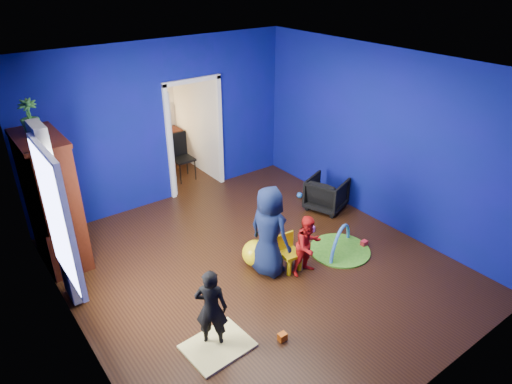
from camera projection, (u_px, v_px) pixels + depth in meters
floor at (257, 267)px, 6.73m from camera, size 5.00×5.50×0.01m
ceiling at (257, 68)px, 5.40m from camera, size 5.00×5.50×0.01m
wall_back at (164, 124)px, 8.03m from camera, size 5.00×0.02×2.90m
wall_front at (440, 284)px, 4.11m from camera, size 5.00×0.02×2.90m
wall_left at (65, 241)px, 4.74m from camera, size 0.02×5.50×2.90m
wall_right at (380, 139)px, 7.40m from camera, size 0.02×5.50×2.90m
alcove at (172, 116)px, 9.06m from camera, size 1.00×1.75×2.50m
armchair at (327, 194)px, 8.17m from camera, size 0.83×0.82×0.59m
child_black at (211, 308)px, 5.19m from camera, size 0.45×0.43×1.04m
child_navy at (269, 232)px, 6.33m from camera, size 0.56×0.74×1.36m
toddler_red at (308, 245)px, 6.42m from camera, size 0.45×0.36×0.92m
vase at (41, 136)px, 5.78m from camera, size 0.19×0.19×0.20m
potted_plant at (29, 116)px, 6.09m from camera, size 0.31×0.31×0.45m
tv_armoire at (52, 201)px, 6.49m from camera, size 0.58×1.14×1.96m
crt_tv at (54, 198)px, 6.49m from camera, size 0.46×0.70×0.54m
yellow_blanket at (218, 346)px, 5.35m from camera, size 0.79×0.65×0.03m
hopper_ball at (256, 253)px, 6.70m from camera, size 0.40×0.40×0.40m
kid_chair at (290, 255)px, 6.58m from camera, size 0.30×0.30×0.50m
play_mat at (340, 250)px, 7.09m from camera, size 0.94×0.94×0.03m
toy_arch at (340, 250)px, 7.09m from camera, size 0.78×0.39×0.84m
window_left at (55, 218)px, 4.95m from camera, size 0.03×0.95×1.55m
curtain at (57, 218)px, 5.54m from camera, size 0.14×0.42×2.40m
doorway at (195, 138)px, 8.53m from camera, size 1.16×0.10×2.10m
study_desk at (162, 148)px, 9.91m from camera, size 0.88×0.44×0.75m
desk_monitor at (157, 121)px, 9.73m from camera, size 0.40×0.05×0.32m
desk_lamp at (146, 125)px, 9.55m from camera, size 0.14×0.14×0.14m
folding_chair at (183, 158)px, 9.19m from camera, size 0.40×0.40×0.92m
book_shelf at (152, 71)px, 9.24m from camera, size 0.88×0.24×0.04m
toy_0 at (364, 244)px, 7.19m from camera, size 0.10×0.08×0.10m
toy_1 at (300, 195)px, 8.65m from camera, size 0.11×0.11×0.11m
toy_2 at (282, 337)px, 5.43m from camera, size 0.10×0.08×0.10m
toy_3 at (270, 223)px, 7.74m from camera, size 0.11×0.11×0.11m
toy_4 at (311, 229)px, 7.57m from camera, size 0.10×0.08×0.10m
toy_5 at (278, 219)px, 7.85m from camera, size 0.11×0.11×0.11m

